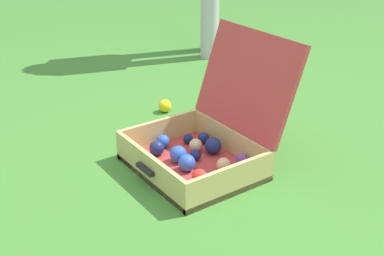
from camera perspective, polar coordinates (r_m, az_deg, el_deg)
ground_plane at (r=2.03m, az=0.83°, el=-5.76°), size 16.00×16.00×0.00m
open_suitcase at (r=2.08m, az=1.61°, el=-1.39°), size 0.52×0.59×0.54m
stray_ball_on_grass at (r=2.62m, az=-3.10°, el=2.53°), size 0.07×0.07×0.07m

